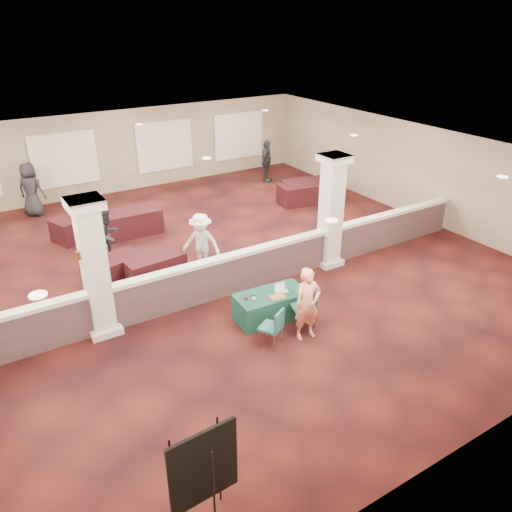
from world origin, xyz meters
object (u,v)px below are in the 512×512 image
easel_board (204,468)px  attendee_b (201,243)px  far_table_front_center (155,267)px  near_table (271,305)px  attendee_d (31,190)px  far_table_front_right (303,193)px  attendee_c (266,161)px  conf_chair_side (274,325)px  woman (307,304)px  far_table_front_left (115,269)px  conf_chair_main (305,305)px  far_table_back_center (130,222)px  far_table_back_right (307,190)px  attendee_a (108,236)px  far_table_back_left (82,226)px

easel_board → attendee_b: easel_board is taller
far_table_front_center → near_table: bearing=-64.1°
attendee_b → attendee_d: (-3.19, 7.00, 0.11)m
easel_board → far_table_front_right: (9.10, 10.00, -0.73)m
far_table_front_center → attendee_c: attendee_c is taller
conf_chair_side → woman: size_ratio=0.52×
attendee_c → far_table_front_left: bearing=174.1°
conf_chair_main → far_table_back_center: 7.51m
far_table_front_left → far_table_back_right: (8.30, 2.42, 0.05)m
conf_chair_side → far_table_back_center: (-0.61, 7.57, -0.13)m
far_table_front_center → attendee_a: attendee_a is taller
far_table_back_center → attendee_a: bearing=-124.9°
woman → far_table_back_right: bearing=60.1°
near_table → easel_board: size_ratio=0.97×
conf_chair_main → far_table_front_right: bearing=65.8°
attendee_d → far_table_front_left: bearing=140.0°
far_table_back_right → attendee_b: attendee_b is taller
near_table → far_table_back_left: far_table_back_left is taller
near_table → far_table_back_left: bearing=113.0°
conf_chair_side → far_table_back_left: conf_chair_side is taller
woman → conf_chair_main: bearing=67.7°
conf_chair_side → far_table_back_right: (6.30, 7.17, -0.15)m
far_table_back_right → attendee_a: attendee_a is taller
attendee_b → far_table_front_left: bearing=-151.9°
attendee_d → conf_chair_main: bearing=151.3°
far_table_front_center → far_table_back_left: (-0.94, 3.90, 0.04)m
conf_chair_side → attendee_d: size_ratio=0.46×
far_table_front_left → attendee_d: attendee_d is taller
conf_chair_main → woman: bearing=-107.3°
conf_chair_main → attendee_c: bearing=73.9°
near_table → attendee_a: size_ratio=1.00×
near_table → far_table_front_center: 3.67m
near_table → far_table_front_left: bearing=127.5°
near_table → attendee_c: (5.68, 9.00, 0.56)m
easel_board → attendee_d: attendee_d is taller
far_table_back_left → far_table_back_right: (8.30, -1.00, 0.01)m
far_table_front_center → attendee_b: attendee_b is taller
easel_board → woman: bearing=33.9°
far_table_back_left → attendee_b: attendee_b is taller
easel_board → far_table_front_right: bearing=45.1°
attendee_c → easel_board: bearing=-164.1°
far_table_back_right → attendee_a: bearing=-170.8°
woman → far_table_back_right: size_ratio=0.91×
woman → far_table_front_right: size_ratio=0.92×
far_table_front_center → far_table_back_right: (7.36, 2.90, 0.05)m
conf_chair_main → attendee_d: bearing=122.4°
far_table_back_center → attendee_a: 2.13m
easel_board → far_table_front_center: size_ratio=1.08×
attendee_d → far_table_front_right: bearing=-163.0°
far_table_front_right → conf_chair_main: bearing=-126.4°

